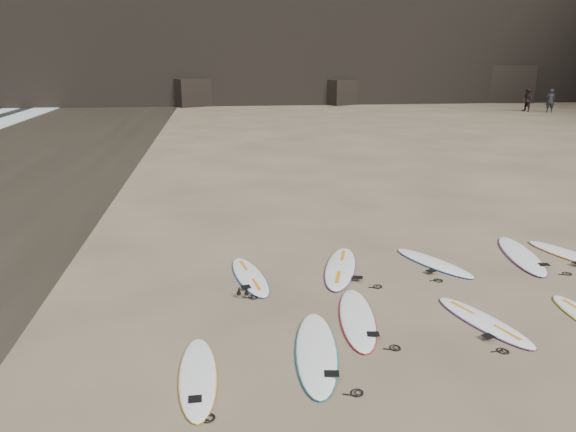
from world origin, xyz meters
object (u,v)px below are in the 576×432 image
surfboard_0 (198,376)px  surfboard_5 (250,276)px  surfboard_2 (357,318)px  surfboard_3 (484,321)px  surfboard_8 (521,255)px  person_a (550,101)px  surfboard_1 (316,351)px  surfboard_7 (434,262)px  surfboard_6 (340,267)px  surfboard_9 (570,255)px  person_b (527,100)px

surfboard_0 → surfboard_5: bearing=73.7°
surfboard_2 → surfboard_3: size_ratio=1.12×
surfboard_3 → surfboard_8: (2.49, 3.19, 0.01)m
surfboard_5 → surfboard_0: bearing=-115.5°
surfboard_2 → person_a: 42.91m
surfboard_0 → surfboard_1: 1.99m
surfboard_7 → surfboard_6: bearing=154.9°
person_a → surfboard_0: bearing=72.8°
surfboard_5 → surfboard_7: surfboard_5 is taller
surfboard_2 → surfboard_5: 2.94m
surfboard_9 → surfboard_2: bearing=-176.8°
surfboard_2 → person_a: (24.95, 34.90, 0.91)m
surfboard_0 → surfboard_3: size_ratio=1.01×
surfboard_7 → surfboard_5: bearing=157.5°
surfboard_2 → person_a: size_ratio=1.36×
surfboard_8 → surfboard_5: bearing=-165.3°
surfboard_6 → surfboard_5: bearing=-156.2°
surfboard_3 → surfboard_8: surfboard_8 is taller
surfboard_2 → person_b: person_b is taller
person_a → surfboard_2: bearing=74.6°
surfboard_3 → person_a: 41.97m
surfboard_7 → person_a: person_a is taller
surfboard_1 → person_a: person_a is taller
surfboard_7 → surfboard_1: bearing=-159.5°
surfboard_3 → surfboard_5: size_ratio=0.98×
surfboard_1 → person_a: (25.92, 35.99, 0.91)m
surfboard_3 → surfboard_9: surfboard_9 is taller
person_b → surfboard_1: bearing=-53.5°
surfboard_0 → surfboard_2: surfboard_2 is taller
surfboard_0 → person_a: person_a is taller
surfboard_5 → person_a: size_ratio=1.24×
surfboard_9 → person_a: person_a is taller
surfboard_2 → surfboard_8: 5.52m
surfboard_1 → surfboard_5: size_ratio=1.17×
surfboard_5 → surfboard_7: bearing=-6.7°
surfboard_0 → surfboard_1: bearing=13.0°
surfboard_3 → surfboard_6: (-2.05, 2.94, 0.01)m
surfboard_2 → surfboard_8: bearing=38.6°
surfboard_6 → surfboard_3: bearing=-38.1°
surfboard_2 → surfboard_3: 2.31m
surfboard_3 → surfboard_0: bearing=173.6°
surfboard_3 → surfboard_7: bearing=67.0°
surfboard_2 → surfboard_7: size_ratio=1.12×
surfboard_9 → surfboard_8: bearing=153.5°
surfboard_6 → person_b: 40.42m
surfboard_1 → surfboard_2: surfboard_1 is taller
surfboard_3 → surfboard_7: (0.20, 2.99, -0.00)m
surfboard_7 → person_a: bearing=28.8°
surfboard_3 → person_a: bearing=38.1°
surfboard_3 → surfboard_8: bearing=32.8°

